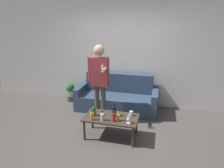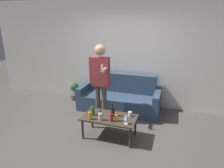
% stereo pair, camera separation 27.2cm
% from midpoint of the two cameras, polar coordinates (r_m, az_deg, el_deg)
% --- Properties ---
extents(ground_plane, '(16.00, 16.00, 0.00)m').
position_cam_midpoint_polar(ground_plane, '(3.93, -0.97, -16.04)').
color(ground_plane, '#514C47').
extents(wall_back, '(8.00, 0.06, 2.70)m').
position_cam_midpoint_polar(wall_back, '(5.18, 6.06, 8.54)').
color(wall_back, silver).
rests_on(wall_back, ground_plane).
extents(couch, '(2.01, 0.82, 0.88)m').
position_cam_midpoint_polar(couch, '(5.08, 3.78, -3.84)').
color(couch, '#334760').
rests_on(couch, ground_plane).
extents(coffee_table, '(1.03, 0.55, 0.43)m').
position_cam_midpoint_polar(coffee_table, '(3.86, 1.30, -10.02)').
color(coffee_table, '#3D3328').
rests_on(coffee_table, ground_plane).
extents(bottle_orange, '(0.07, 0.07, 0.25)m').
position_cam_midpoint_polar(bottle_orange, '(3.88, -3.45, -7.56)').
color(bottle_orange, '#23752D').
rests_on(bottle_orange, coffee_table).
extents(bottle_green, '(0.07, 0.07, 0.18)m').
position_cam_midpoint_polar(bottle_green, '(3.70, -1.23, -9.28)').
color(bottle_green, silver).
rests_on(bottle_green, coffee_table).
extents(bottle_dark, '(0.06, 0.06, 0.17)m').
position_cam_midpoint_polar(bottle_dark, '(3.68, 3.30, -9.56)').
color(bottle_dark, yellow).
rests_on(bottle_dark, coffee_table).
extents(bottle_yellow, '(0.07, 0.07, 0.20)m').
position_cam_midpoint_polar(bottle_yellow, '(3.73, -4.16, -8.94)').
color(bottle_yellow, orange).
rests_on(bottle_yellow, coffee_table).
extents(bottle_red, '(0.06, 0.06, 0.21)m').
position_cam_midpoint_polar(bottle_red, '(3.65, 2.02, -9.45)').
color(bottle_red, '#B21E1E').
rests_on(bottle_red, coffee_table).
extents(bottle_clear, '(0.08, 0.08, 0.26)m').
position_cam_midpoint_polar(bottle_clear, '(3.84, 2.21, -7.72)').
color(bottle_clear, black).
rests_on(bottle_clear, coffee_table).
extents(wine_glass_near, '(0.08, 0.08, 0.19)m').
position_cam_midpoint_polar(wine_glass_near, '(3.57, 6.31, -9.48)').
color(wine_glass_near, silver).
rests_on(wine_glass_near, coffee_table).
extents(cup_on_table, '(0.07, 0.07, 0.09)m').
position_cam_midpoint_polar(cup_on_table, '(3.87, 7.18, -8.54)').
color(cup_on_table, white).
rests_on(cup_on_table, coffee_table).
extents(person_standing_front, '(0.45, 0.43, 1.71)m').
position_cam_midpoint_polar(person_standing_front, '(4.27, -1.55, 2.11)').
color(person_standing_front, brown).
rests_on(person_standing_front, ground_plane).
extents(potted_plant, '(0.24, 0.24, 0.50)m').
position_cam_midpoint_polar(potted_plant, '(5.72, -9.29, -1.94)').
color(potted_plant, '#4C4C51').
rests_on(potted_plant, ground_plane).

